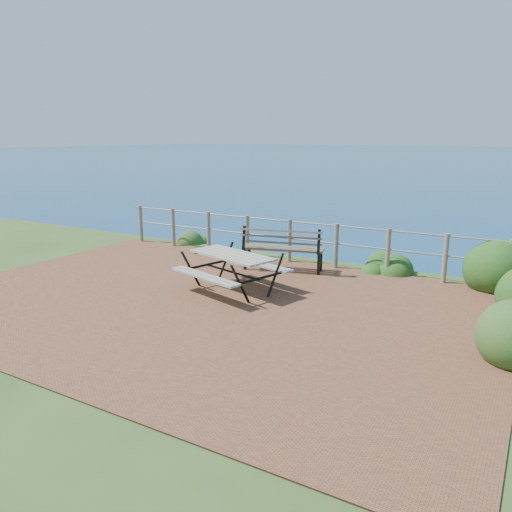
% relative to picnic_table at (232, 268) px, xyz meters
% --- Properties ---
extents(ground, '(10.00, 7.00, 0.12)m').
position_rel_picnic_table_xyz_m(ground, '(-0.09, -0.76, -0.46)').
color(ground, brown).
rests_on(ground, ground).
extents(safety_railing, '(9.40, 0.10, 1.00)m').
position_rel_picnic_table_xyz_m(safety_railing, '(-0.09, 2.59, 0.11)').
color(safety_railing, '#6B5B4C').
rests_on(safety_railing, ground).
extents(picnic_table, '(1.83, 1.44, 0.72)m').
position_rel_picnic_table_xyz_m(picnic_table, '(0.00, 0.00, 0.00)').
color(picnic_table, gray).
rests_on(picnic_table, ground).
extents(park_bench, '(1.81, 0.87, 0.99)m').
position_rel_picnic_table_xyz_m(park_bench, '(0.13, 1.83, 0.19)').
color(park_bench, brown).
rests_on(park_bench, ground).
extents(shrub_right_edge, '(1.14, 1.14, 1.63)m').
position_rel_picnic_table_xyz_m(shrub_right_edge, '(4.44, 2.96, -0.46)').
color(shrub_right_edge, '#133D12').
rests_on(shrub_right_edge, ground).
extents(shrub_lip_west, '(0.78, 0.78, 0.52)m').
position_rel_picnic_table_xyz_m(shrub_lip_west, '(-3.44, 3.20, -0.46)').
color(shrub_lip_west, '#284E1D').
rests_on(shrub_lip_west, ground).
extents(shrub_lip_east, '(0.86, 0.86, 0.64)m').
position_rel_picnic_table_xyz_m(shrub_lip_east, '(2.15, 2.96, -0.46)').
color(shrub_lip_east, '#133D12').
rests_on(shrub_lip_east, ground).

